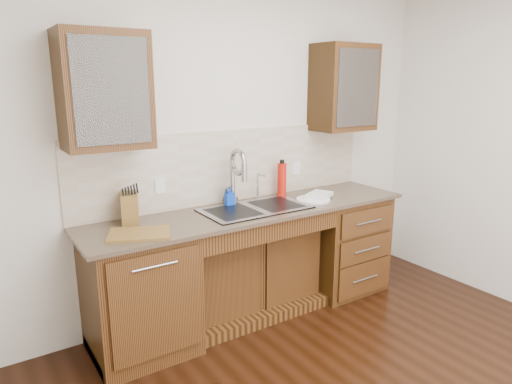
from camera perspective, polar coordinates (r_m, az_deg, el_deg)
wall_back at (r=3.80m, az=-3.32°, el=5.60°), size 4.00×0.10×2.70m
base_cabinet_left at (r=3.38m, az=-14.32°, el=-12.12°), size 0.70×0.62×0.88m
base_cabinet_center at (r=3.85m, az=-1.08°, el=-9.77°), size 1.20×0.44×0.70m
base_cabinet_right at (r=4.30m, az=10.40°, el=-6.13°), size 0.70×0.62×0.88m
countertop at (r=3.59m, az=-0.22°, el=-2.33°), size 2.70×0.65×0.03m
backsplash at (r=3.77m, az=-2.83°, el=3.31°), size 2.70×0.02×0.59m
sink at (r=3.59m, az=-0.09°, el=-3.45°), size 0.84×0.46×0.19m
faucet at (r=3.67m, az=-2.97°, el=1.51°), size 0.04×0.04×0.40m
filter_tap at (r=3.83m, az=0.20°, el=0.81°), size 0.02×0.02×0.24m
upper_cabinet_left at (r=3.15m, az=-18.45°, el=11.91°), size 0.55×0.34×0.75m
upper_cabinet_right at (r=4.22m, az=10.90°, el=12.67°), size 0.55×0.34×0.75m
outlet_left at (r=3.50m, az=-11.90°, el=0.78°), size 0.08×0.01×0.12m
outlet_right at (r=4.14m, az=5.06°, el=3.02°), size 0.08×0.01×0.12m
soap_bottle at (r=3.65m, az=-3.33°, el=-0.54°), size 0.08×0.08×0.16m
water_bottle at (r=3.93m, az=3.25°, el=1.52°), size 0.10×0.10×0.29m
plate at (r=3.85m, az=7.17°, el=-0.95°), size 0.37×0.37×0.02m
dish_towel at (r=3.91m, az=7.93°, el=-0.38°), size 0.28×0.25×0.04m
knife_block at (r=3.33m, az=-15.53°, el=-1.94°), size 0.17×0.22×0.21m
cutting_board at (r=3.08m, az=-14.39°, el=-5.08°), size 0.47×0.40×0.02m
cup_left_a at (r=3.14m, az=-19.62°, el=10.95°), size 0.17×0.17×0.11m
cup_left_b at (r=3.19m, az=-16.14°, el=11.09°), size 0.12×0.12×0.09m
cup_right_a at (r=4.17m, az=10.11°, el=11.93°), size 0.14×0.14×0.09m
cup_right_b at (r=4.28m, az=11.70°, el=11.98°), size 0.14×0.14×0.10m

